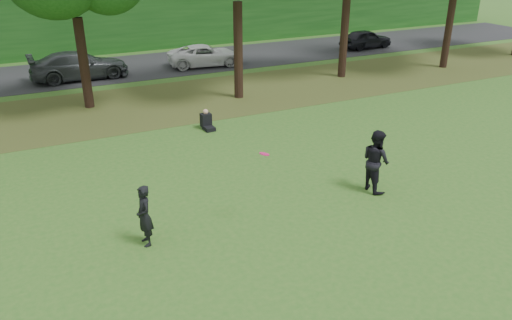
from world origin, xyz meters
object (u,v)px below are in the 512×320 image
at_px(player_left, 144,216).
at_px(player_right, 376,161).
at_px(seated_person, 207,122).
at_px(frisbee, 264,154).

distance_m(player_left, player_right, 7.24).
xyz_separation_m(player_left, seated_person, (4.44, 7.42, -0.52)).
bearing_deg(player_right, frisbee, 95.08).
xyz_separation_m(player_right, seated_person, (-2.80, 7.48, -0.69)).
distance_m(player_right, seated_person, 8.02).
relative_size(player_left, frisbee, 4.44).
height_order(player_right, seated_person, player_right).
relative_size(player_right, frisbee, 5.35).
height_order(player_left, player_right, player_right).
height_order(player_right, frisbee, frisbee).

